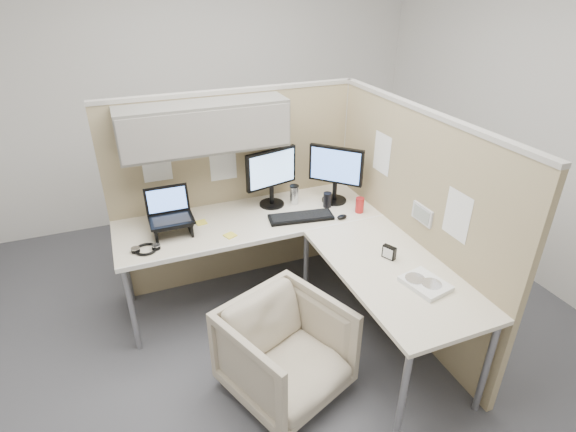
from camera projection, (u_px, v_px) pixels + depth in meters
name	position (u px, v px, depth m)	size (l,w,h in m)	color
ground	(288.00, 332.00, 3.37)	(4.50, 4.50, 0.00)	#434349
partition_back	(222.00, 162.00, 3.46)	(2.00, 0.36, 1.63)	tan
partition_right	(408.00, 220.00, 3.22)	(0.07, 2.03, 1.63)	tan
desk	(298.00, 243.00, 3.19)	(2.00, 1.98, 0.73)	beige
office_chair	(286.00, 348.00, 2.77)	(0.66, 0.62, 0.68)	#C0B098
monitor_left	(271.00, 173.00, 3.50)	(0.44, 0.20, 0.47)	black
monitor_right	(336.00, 170.00, 3.56)	(0.33, 0.34, 0.47)	black
laptop_station	(171.00, 217.00, 3.18)	(0.31, 0.26, 0.32)	black
keyboard	(301.00, 217.00, 3.42)	(0.49, 0.16, 0.02)	black
mouse	(342.00, 217.00, 3.42)	(0.08, 0.05, 0.03)	black
travel_mug	(294.00, 194.00, 3.62)	(0.07, 0.07, 0.16)	silver
soda_can_green	(360.00, 205.00, 3.49)	(0.07, 0.07, 0.12)	#B21E1E
soda_can_silver	(327.00, 200.00, 3.57)	(0.07, 0.07, 0.12)	black
sticky_note_a	(230.00, 235.00, 3.19)	(0.08, 0.08, 0.01)	yellow
sticky_note_c	(201.00, 222.00, 3.36)	(0.08, 0.08, 0.01)	yellow
headphones	(146.00, 249.00, 3.02)	(0.19, 0.16, 0.03)	black
paper_stack	(425.00, 284.00, 2.67)	(0.25, 0.30, 0.03)	white
desk_clock	(389.00, 252.00, 2.92)	(0.07, 0.10, 0.09)	black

